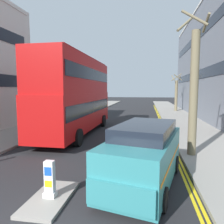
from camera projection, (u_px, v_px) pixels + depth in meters
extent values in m
cube|color=gray|center=(189.00, 127.00, 18.34)|extent=(4.00, 80.00, 0.14)
cube|color=gray|center=(50.00, 123.00, 20.46)|extent=(4.00, 80.00, 0.14)
cube|color=yellow|center=(167.00, 131.00, 16.73)|extent=(0.10, 56.00, 0.01)
cube|color=yellow|center=(164.00, 131.00, 16.76)|extent=(0.10, 56.00, 0.01)
cube|color=gray|center=(50.00, 198.00, 6.33)|extent=(1.10, 2.20, 0.10)
cube|color=silver|center=(50.00, 194.00, 6.32)|extent=(0.36, 0.28, 0.16)
cube|color=white|center=(50.00, 176.00, 6.26)|extent=(0.28, 0.20, 0.95)
cube|color=blue|center=(48.00, 172.00, 6.14)|extent=(0.22, 0.01, 0.26)
cube|color=yellow|center=(48.00, 184.00, 6.18)|extent=(0.22, 0.01, 0.20)
cube|color=#B20F0F|center=(77.00, 111.00, 15.69)|extent=(2.64, 10.83, 2.60)
cube|color=#B20F0F|center=(76.00, 76.00, 15.42)|extent=(2.59, 10.62, 2.50)
cube|color=black|center=(77.00, 107.00, 15.66)|extent=(2.67, 10.40, 0.84)
cube|color=black|center=(76.00, 75.00, 15.41)|extent=(2.65, 10.18, 0.80)
cube|color=yellow|center=(95.00, 90.00, 20.79)|extent=(2.00, 0.09, 0.44)
cube|color=maroon|center=(76.00, 58.00, 15.29)|extent=(2.38, 9.75, 0.10)
cylinder|color=black|center=(77.00, 120.00, 19.32)|extent=(0.31, 1.04, 1.04)
cylinder|color=black|center=(103.00, 121.00, 18.88)|extent=(0.31, 1.04, 1.04)
cylinder|color=black|center=(39.00, 136.00, 12.77)|extent=(0.31, 1.04, 1.04)
cylinder|color=black|center=(78.00, 137.00, 12.33)|extent=(0.31, 1.04, 1.04)
cube|color=teal|center=(144.00, 158.00, 7.34)|extent=(2.95, 5.01, 1.50)
cube|color=black|center=(145.00, 134.00, 7.39)|extent=(2.38, 3.37, 0.76)
cube|color=teal|center=(126.00, 188.00, 5.65)|extent=(2.03, 1.56, 0.67)
cube|color=orange|center=(144.00, 156.00, 7.33)|extent=(2.88, 4.65, 0.10)
cylinder|color=black|center=(163.00, 199.00, 5.72)|extent=(0.37, 0.71, 0.68)
cylinder|color=black|center=(103.00, 187.00, 6.42)|extent=(0.37, 0.71, 0.68)
cylinder|color=black|center=(175.00, 164.00, 8.39)|extent=(0.37, 0.71, 0.68)
cylinder|color=black|center=(132.00, 159.00, 9.09)|extent=(0.37, 0.71, 0.68)
cylinder|color=#6B6047|center=(194.00, 94.00, 10.03)|extent=(0.40, 0.40, 5.91)
cylinder|color=#6B6047|center=(206.00, 23.00, 9.64)|extent=(0.15, 0.90, 0.68)
cylinder|color=#6B6047|center=(185.00, 24.00, 10.15)|extent=(0.94, 0.98, 0.92)
cylinder|color=#6B6047|center=(195.00, 18.00, 9.20)|extent=(1.14, 0.53, 0.87)
cylinder|color=#6B6047|center=(176.00, 96.00, 31.54)|extent=(0.42, 0.42, 4.53)
cylinder|color=#6B6047|center=(180.00, 78.00, 31.23)|extent=(0.19, 0.93, 0.69)
cylinder|color=#6B6047|center=(176.00, 77.00, 31.96)|extent=(1.53, 0.23, 1.12)
cylinder|color=#6B6047|center=(173.00, 78.00, 31.22)|extent=(0.38, 1.16, 0.86)
cylinder|color=#6B6047|center=(178.00, 77.00, 30.65)|extent=(1.26, 0.35, 0.93)
cube|color=black|center=(195.00, 39.00, 25.89)|extent=(0.04, 24.64, 1.00)
cube|color=black|center=(193.00, 76.00, 26.37)|extent=(0.04, 24.64, 1.00)
cube|color=silver|center=(196.00, 10.00, 25.53)|extent=(0.12, 26.60, 0.24)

